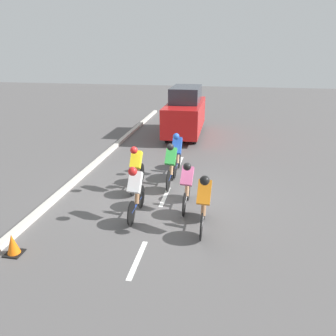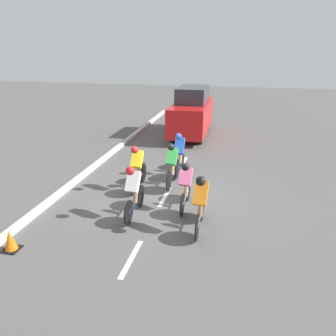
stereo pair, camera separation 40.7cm
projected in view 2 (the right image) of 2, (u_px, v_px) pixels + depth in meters
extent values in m
plane|color=#565454|center=(166.00, 195.00, 10.13)|extent=(60.00, 60.00, 0.00)
cube|color=white|center=(131.00, 258.00, 7.11)|extent=(0.12, 1.40, 0.01)
cube|color=white|center=(165.00, 197.00, 10.03)|extent=(0.12, 1.40, 0.01)
cube|color=white|center=(183.00, 163.00, 12.96)|extent=(0.12, 1.40, 0.01)
cube|color=beige|center=(69.00, 186.00, 10.67)|extent=(0.20, 26.91, 0.14)
cylinder|color=black|center=(143.00, 173.00, 11.00)|extent=(0.03, 0.67, 0.67)
cylinder|color=black|center=(134.00, 184.00, 10.08)|extent=(0.03, 0.67, 0.67)
cylinder|color=red|center=(139.00, 178.00, 10.54)|extent=(0.04, 1.00, 0.04)
cylinder|color=red|center=(140.00, 170.00, 10.62)|extent=(0.04, 0.04, 0.42)
cylinder|color=yellow|center=(139.00, 175.00, 10.55)|extent=(0.07, 0.07, 0.16)
cylinder|color=#9E704C|center=(139.00, 172.00, 10.54)|extent=(0.12, 0.23, 0.36)
cube|color=yellow|center=(137.00, 159.00, 10.20)|extent=(0.33, 0.48, 0.57)
sphere|color=red|center=(135.00, 150.00, 9.87)|extent=(0.22, 0.22, 0.22)
cylinder|color=black|center=(182.00, 160.00, 12.29)|extent=(0.03, 0.67, 0.67)
cylinder|color=black|center=(177.00, 169.00, 11.38)|extent=(0.03, 0.67, 0.67)
cylinder|color=navy|center=(180.00, 164.00, 11.83)|extent=(0.04, 1.00, 0.04)
cylinder|color=navy|center=(181.00, 157.00, 11.92)|extent=(0.04, 0.04, 0.42)
cylinder|color=green|center=(180.00, 161.00, 11.84)|extent=(0.07, 0.07, 0.16)
cylinder|color=tan|center=(180.00, 159.00, 11.84)|extent=(0.12, 0.23, 0.36)
cube|color=blue|center=(180.00, 146.00, 11.49)|extent=(0.32, 0.50, 0.60)
sphere|color=blue|center=(179.00, 136.00, 11.15)|extent=(0.22, 0.22, 0.22)
cylinder|color=black|center=(202.00, 208.00, 8.60)|extent=(0.03, 0.66, 0.66)
cylinder|color=black|center=(197.00, 227.00, 7.69)|extent=(0.03, 0.66, 0.66)
cylinder|color=#B7B7BC|center=(200.00, 217.00, 8.14)|extent=(0.04, 0.99, 0.04)
cylinder|color=#B7B7BC|center=(201.00, 207.00, 8.23)|extent=(0.04, 0.04, 0.42)
cylinder|color=white|center=(200.00, 213.00, 8.15)|extent=(0.07, 0.07, 0.16)
cylinder|color=#9E704C|center=(200.00, 210.00, 8.15)|extent=(0.12, 0.23, 0.36)
cube|color=orange|center=(201.00, 193.00, 7.80)|extent=(0.34, 0.50, 0.61)
sphere|color=black|center=(201.00, 181.00, 7.46)|extent=(0.23, 0.23, 0.23)
cylinder|color=black|center=(188.00, 190.00, 9.71)|extent=(0.03, 0.64, 0.64)
cylinder|color=black|center=(182.00, 205.00, 8.80)|extent=(0.03, 0.64, 0.64)
cylinder|color=#B7B7BC|center=(185.00, 197.00, 9.26)|extent=(0.04, 0.99, 0.04)
cylinder|color=#B7B7BC|center=(187.00, 188.00, 9.34)|extent=(0.04, 0.04, 0.42)
cylinder|color=white|center=(186.00, 193.00, 9.27)|extent=(0.07, 0.07, 0.16)
cylinder|color=tan|center=(186.00, 190.00, 9.26)|extent=(0.12, 0.23, 0.36)
cube|color=pink|center=(186.00, 176.00, 8.93)|extent=(0.36, 0.46, 0.56)
sphere|color=black|center=(185.00, 167.00, 8.60)|extent=(0.21, 0.21, 0.21)
cylinder|color=black|center=(140.00, 196.00, 9.32)|extent=(0.03, 0.65, 0.65)
cylinder|color=black|center=(129.00, 213.00, 8.39)|extent=(0.03, 0.65, 0.65)
cylinder|color=navy|center=(135.00, 204.00, 8.85)|extent=(0.04, 1.02, 0.04)
cylinder|color=navy|center=(137.00, 194.00, 8.94)|extent=(0.04, 0.04, 0.42)
cylinder|color=yellow|center=(135.00, 200.00, 8.86)|extent=(0.07, 0.07, 0.16)
cylinder|color=#9E704C|center=(135.00, 197.00, 8.86)|extent=(0.12, 0.23, 0.36)
cube|color=white|center=(133.00, 181.00, 8.52)|extent=(0.34, 0.48, 0.59)
sphere|color=red|center=(130.00, 171.00, 8.18)|extent=(0.23, 0.23, 0.23)
cylinder|color=black|center=(175.00, 170.00, 11.20)|extent=(0.03, 0.69, 0.69)
cylinder|color=black|center=(169.00, 181.00, 10.30)|extent=(0.03, 0.69, 0.69)
cylinder|color=navy|center=(172.00, 175.00, 10.75)|extent=(0.04, 0.99, 0.04)
cylinder|color=navy|center=(173.00, 168.00, 10.84)|extent=(0.04, 0.04, 0.42)
cylinder|color=#1999D8|center=(172.00, 172.00, 10.76)|extent=(0.07, 0.07, 0.16)
cylinder|color=tan|center=(173.00, 170.00, 10.76)|extent=(0.12, 0.23, 0.36)
cube|color=green|center=(172.00, 156.00, 10.41)|extent=(0.35, 0.48, 0.59)
sphere|color=black|center=(171.00, 147.00, 10.08)|extent=(0.22, 0.22, 0.22)
cylinder|color=black|center=(201.00, 137.00, 15.37)|extent=(0.14, 0.64, 0.64)
cylinder|color=black|center=(173.00, 136.00, 15.65)|extent=(0.14, 0.64, 0.64)
cylinder|color=black|center=(207.00, 124.00, 17.97)|extent=(0.14, 0.64, 0.64)
cylinder|color=black|center=(183.00, 123.00, 18.25)|extent=(0.14, 0.64, 0.64)
cube|color=red|center=(192.00, 116.00, 16.57)|extent=(1.70, 4.58, 1.37)
cube|color=#2D333D|center=(193.00, 94.00, 16.41)|extent=(1.39, 2.52, 0.76)
cube|color=black|center=(12.00, 249.00, 7.41)|extent=(0.36, 0.36, 0.03)
cone|color=orange|center=(10.00, 240.00, 7.33)|extent=(0.28, 0.28, 0.46)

